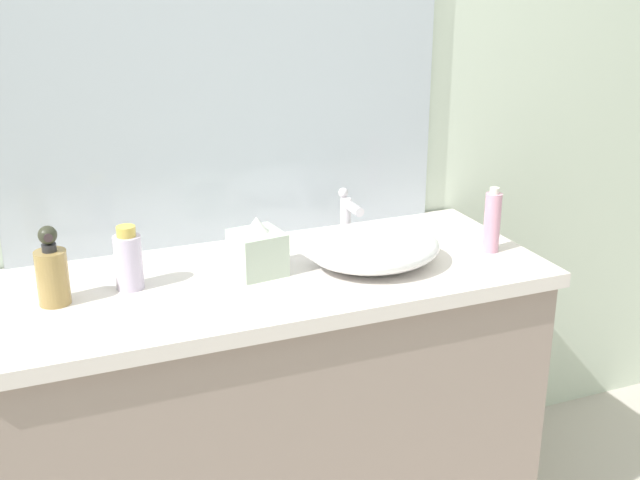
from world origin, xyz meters
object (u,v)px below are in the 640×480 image
sink_basin (374,247)px  perfume_bottle (128,260)px  lotion_bottle (492,222)px  soap_dispenser (52,272)px  tissue_box (257,250)px

sink_basin → perfume_bottle: perfume_bottle is taller
lotion_bottle → perfume_bottle: lotion_bottle is taller
soap_dispenser → perfume_bottle: soap_dispenser is taller
soap_dispenser → tissue_box: soap_dispenser is taller
tissue_box → lotion_bottle: bearing=-8.0°
sink_basin → lotion_bottle: lotion_bottle is taller
perfume_bottle → tissue_box: perfume_bottle is taller
sink_basin → tissue_box: size_ratio=2.34×
sink_basin → tissue_box: (-0.30, 0.06, 0.01)m
sink_basin → soap_dispenser: 0.80m
lotion_bottle → soap_dispenser: bearing=175.4°
lotion_bottle → sink_basin: bearing=175.2°
tissue_box → perfume_bottle: bearing=175.1°
sink_basin → tissue_box: tissue_box is taller
sink_basin → soap_dispenser: size_ratio=1.85×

